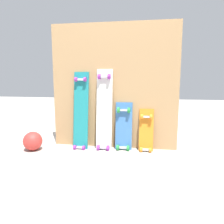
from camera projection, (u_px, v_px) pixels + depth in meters
ground_plane at (113, 148)px, 2.61m from camera, size 12.00×12.00×0.00m
plywood_wall_panel at (114, 87)px, 2.56m from camera, size 1.48×0.04×1.45m
skateboard_teal at (81, 113)px, 2.58m from camera, size 0.18×0.19×0.97m
skateboard_white at (104, 112)px, 2.54m from camera, size 0.18×0.18×0.99m
skateboard_blue at (124, 129)px, 2.55m from camera, size 0.19×0.14×0.61m
skateboard_orange at (146, 133)px, 2.50m from camera, size 0.16×0.15×0.55m
rubber_ball at (33, 141)px, 2.52m from camera, size 0.22×0.22×0.22m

